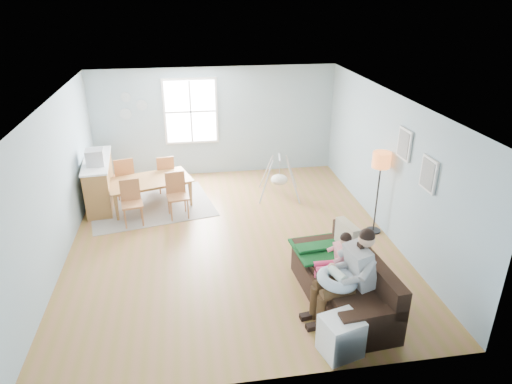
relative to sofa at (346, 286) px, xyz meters
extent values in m
cube|color=olive|center=(-1.50, 2.20, -0.35)|extent=(8.40, 9.40, 0.08)
cube|color=white|center=(-1.50, 2.20, 2.69)|extent=(8.40, 9.40, 0.60)
cube|color=#90ABBC|center=(-1.50, 6.86, 1.04)|extent=(8.40, 0.08, 3.90)
cube|color=#90ABBC|center=(-1.50, -2.46, 1.04)|extent=(8.40, 0.08, 3.90)
cube|color=#90ABBC|center=(2.66, 2.20, 1.04)|extent=(0.08, 9.40, 3.90)
cube|color=white|center=(-2.10, 5.67, 1.34)|extent=(1.32, 0.06, 1.62)
cube|color=white|center=(-2.10, 5.64, 1.34)|extent=(1.20, 0.02, 1.50)
cube|color=white|center=(-2.10, 5.63, 1.34)|extent=(1.20, 0.03, 0.04)
cube|color=white|center=(-2.10, 5.63, 1.34)|extent=(0.04, 0.03, 1.50)
cube|color=white|center=(1.47, 0.70, 1.44)|extent=(0.04, 0.44, 0.54)
cube|color=slate|center=(1.45, 0.70, 1.44)|extent=(0.01, 0.36, 0.46)
cube|color=white|center=(1.47, 1.60, 1.64)|extent=(0.04, 0.44, 0.54)
cube|color=slate|center=(1.45, 1.60, 1.64)|extent=(0.01, 0.36, 0.46)
cylinder|color=#97ACB6|center=(-3.60, 5.67, 1.74)|extent=(0.24, 0.02, 0.24)
cylinder|color=#97ACB6|center=(-3.25, 5.67, 1.54)|extent=(0.26, 0.02, 0.26)
cylinder|color=#97ACB6|center=(-3.65, 5.67, 1.34)|extent=(0.28, 0.02, 0.28)
cube|color=black|center=(-0.06, 0.00, -0.09)|extent=(1.08, 2.20, 0.43)
cube|color=black|center=(0.29, 0.02, 0.34)|extent=(0.37, 2.15, 0.44)
cube|color=black|center=(0.02, -0.97, 0.20)|extent=(0.93, 0.28, 0.16)
cube|color=black|center=(-0.14, 0.96, 0.20)|extent=(0.93, 0.28, 0.16)
cube|color=#135525|center=(-0.14, 0.70, 0.24)|extent=(1.05, 0.92, 0.04)
cube|color=#B7AB8C|center=(0.18, 0.58, 0.48)|extent=(0.25, 0.54, 0.52)
cube|color=#979799|center=(0.06, -0.29, 0.54)|extent=(0.43, 0.51, 0.63)
sphere|color=tan|center=(0.12, -0.28, 0.96)|extent=(0.23, 0.23, 0.23)
sphere|color=black|center=(0.12, -0.28, 1.01)|extent=(0.22, 0.22, 0.22)
cylinder|color=#382514|center=(-0.30, -0.46, 0.24)|extent=(0.50, 0.24, 0.17)
cylinder|color=#382514|center=(-0.33, -0.23, 0.24)|extent=(0.50, 0.24, 0.17)
cylinder|color=#382514|center=(-0.53, -0.49, -0.04)|extent=(0.14, 0.14, 0.53)
cylinder|color=#382514|center=(-0.56, -0.26, -0.04)|extent=(0.14, 0.14, 0.53)
cube|color=black|center=(-0.61, -0.51, -0.27)|extent=(0.26, 0.14, 0.08)
cube|color=black|center=(-0.65, -0.28, -0.27)|extent=(0.26, 0.14, 0.08)
torus|color=silver|center=(-0.27, -0.33, 0.37)|extent=(0.61, 0.60, 0.24)
cylinder|color=white|center=(-0.27, -0.33, 0.45)|extent=(0.21, 0.33, 0.13)
sphere|color=tan|center=(-0.30, -0.16, 0.47)|extent=(0.11, 0.11, 0.11)
cube|color=silver|center=(-0.02, 0.19, 0.41)|extent=(0.24, 0.28, 0.39)
sphere|color=tan|center=(0.01, 0.19, 0.68)|extent=(0.18, 0.18, 0.18)
sphere|color=black|center=(0.01, 0.19, 0.71)|extent=(0.18, 0.18, 0.18)
cylinder|color=#EB396E|center=(-0.28, 0.12, 0.24)|extent=(0.32, 0.10, 0.10)
cylinder|color=#EB396E|center=(-0.28, 0.27, 0.24)|extent=(0.32, 0.10, 0.10)
cylinder|color=#EB396E|center=(-0.43, 0.12, 0.06)|extent=(0.08, 0.08, 0.32)
cylinder|color=#EB396E|center=(-0.43, 0.27, 0.06)|extent=(0.08, 0.08, 0.32)
cylinder|color=black|center=(1.30, 2.05, -0.29)|extent=(0.29, 0.29, 0.03)
cylinder|color=black|center=(1.30, 2.05, 0.42)|extent=(0.03, 0.03, 1.45)
cylinder|color=orange|center=(1.30, 2.05, 1.20)|extent=(0.33, 0.33, 0.29)
cube|color=white|center=(-0.41, -1.00, -0.03)|extent=(0.59, 0.55, 0.55)
cube|color=black|center=(-0.63, -1.06, -0.03)|extent=(0.13, 0.37, 0.44)
cube|color=gray|center=(-3.10, 3.90, -0.30)|extent=(2.91, 2.43, 0.01)
imported|color=brown|center=(-3.10, 3.90, 0.00)|extent=(1.98, 1.46, 0.62)
cube|color=#A26537|center=(-3.40, 3.11, 0.14)|extent=(0.48, 0.48, 0.04)
cube|color=#A26537|center=(-3.43, 3.29, 0.38)|extent=(0.40, 0.10, 0.45)
cylinder|color=#A26537|center=(-3.54, 2.91, -0.08)|extent=(0.04, 0.04, 0.44)
cylinder|color=#A26537|center=(-3.21, 2.97, -0.08)|extent=(0.04, 0.04, 0.44)
cylinder|color=#A26537|center=(-3.60, 3.24, -0.08)|extent=(0.04, 0.04, 0.44)
cylinder|color=#A26537|center=(-3.27, 3.30, -0.08)|extent=(0.04, 0.04, 0.44)
cube|color=#A26537|center=(-2.50, 3.29, 0.15)|extent=(0.49, 0.49, 0.04)
cube|color=#A26537|center=(-2.53, 3.48, 0.41)|extent=(0.41, 0.11, 0.47)
cylinder|color=#A26537|center=(-2.64, 3.09, -0.08)|extent=(0.04, 0.04, 0.46)
cylinder|color=#A26537|center=(-2.30, 3.15, -0.08)|extent=(0.04, 0.04, 0.46)
cylinder|color=#A26537|center=(-2.70, 3.43, -0.08)|extent=(0.04, 0.04, 0.46)
cylinder|color=#A26537|center=(-2.36, 3.49, -0.08)|extent=(0.04, 0.04, 0.46)
cube|color=#A26537|center=(-3.69, 4.51, 0.17)|extent=(0.54, 0.54, 0.04)
cube|color=#A26537|center=(-3.65, 4.32, 0.43)|extent=(0.42, 0.14, 0.48)
cylinder|color=#A26537|center=(-3.56, 4.73, -0.07)|extent=(0.04, 0.04, 0.47)
cylinder|color=#A26537|center=(-3.91, 4.64, -0.07)|extent=(0.04, 0.04, 0.47)
cylinder|color=#A26537|center=(-3.48, 4.38, -0.07)|extent=(0.04, 0.04, 0.47)
cylinder|color=#A26537|center=(-3.82, 4.30, -0.07)|extent=(0.04, 0.04, 0.47)
cube|color=#A26537|center=(-2.79, 4.70, 0.13)|extent=(0.48, 0.48, 0.04)
cube|color=#A26537|center=(-2.75, 4.52, 0.38)|extent=(0.39, 0.11, 0.45)
cylinder|color=#A26537|center=(-2.66, 4.90, -0.09)|extent=(0.04, 0.04, 0.44)
cylinder|color=#A26537|center=(-2.98, 4.83, -0.09)|extent=(0.04, 0.04, 0.44)
cylinder|color=#A26537|center=(-2.59, 4.57, -0.09)|extent=(0.04, 0.04, 0.44)
cylinder|color=#A26537|center=(-2.92, 4.50, -0.09)|extent=(0.04, 0.04, 0.44)
cube|color=brown|center=(-4.20, 4.27, 0.19)|extent=(0.66, 1.83, 1.00)
cube|color=white|center=(-4.20, 4.27, 0.70)|extent=(0.70, 1.87, 0.04)
cube|color=#B3B2B7|center=(-4.15, 3.92, 0.89)|extent=(0.38, 0.37, 0.34)
cube|color=black|center=(-4.31, 3.90, 0.89)|extent=(0.05, 0.28, 0.24)
cylinder|color=#B3B2B7|center=(-0.21, 3.99, 0.64)|extent=(0.12, 0.53, 0.04)
ellipsoid|color=beige|center=(-0.21, 3.99, 0.10)|extent=(0.39, 0.39, 0.24)
cylinder|color=#B3B2B7|center=(-0.21, 3.99, 0.37)|extent=(0.01, 0.01, 0.43)
cylinder|color=#B3B2B7|center=(-0.55, 3.74, 0.18)|extent=(0.38, 0.29, 0.94)
cylinder|color=#B3B2B7|center=(0.04, 3.64, 0.18)|extent=(0.28, 0.39, 0.94)
cylinder|color=#B3B2B7|center=(-0.45, 4.33, 0.18)|extent=(0.28, 0.39, 0.94)
cylinder|color=#B3B2B7|center=(0.14, 4.24, 0.18)|extent=(0.38, 0.29, 0.94)
camera|label=1|loc=(-2.23, -5.41, 4.12)|focal=32.00mm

